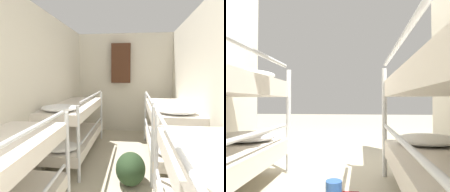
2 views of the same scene
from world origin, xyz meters
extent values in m
cube|color=beige|center=(-1.13, 2.56, 1.16)|extent=(0.06, 5.23, 2.33)
cube|color=beige|center=(1.13, 2.56, 1.16)|extent=(0.06, 5.23, 2.33)
cube|color=beige|center=(0.00, 5.14, 1.16)|extent=(2.32, 0.06, 2.33)
cylinder|color=silver|center=(-0.46, 2.30, 0.51)|extent=(0.04, 0.04, 1.01)
cylinder|color=silver|center=(-0.46, 1.44, 1.03)|extent=(0.03, 1.51, 0.03)
cylinder|color=silver|center=(0.46, 2.30, 0.51)|extent=(0.04, 0.04, 1.01)
cylinder|color=silver|center=(0.46, 1.44, 1.03)|extent=(0.03, 1.51, 0.03)
cylinder|color=silver|center=(-0.46, 2.71, 0.51)|extent=(0.04, 0.04, 1.01)
cylinder|color=silver|center=(-0.46, 4.45, 0.51)|extent=(0.04, 0.04, 1.01)
cube|color=silver|center=(-0.78, 3.58, 0.26)|extent=(0.64, 1.78, 0.15)
ellipsoid|color=white|center=(-0.78, 2.93, 0.38)|extent=(0.51, 0.40, 0.09)
cylinder|color=silver|center=(-0.46, 3.58, 0.48)|extent=(0.03, 1.51, 0.03)
cube|color=silver|center=(-0.78, 3.58, 0.82)|extent=(0.64, 1.78, 0.15)
ellipsoid|color=white|center=(-0.78, 2.93, 0.94)|extent=(0.51, 0.40, 0.09)
cylinder|color=silver|center=(-0.46, 3.58, 1.03)|extent=(0.03, 1.51, 0.03)
cylinder|color=silver|center=(0.46, 2.71, 0.51)|extent=(0.04, 0.04, 1.01)
cylinder|color=silver|center=(0.46, 4.45, 0.51)|extent=(0.04, 0.04, 1.01)
cube|color=silver|center=(0.78, 3.58, 0.26)|extent=(0.64, 1.78, 0.15)
ellipsoid|color=white|center=(0.78, 2.93, 0.38)|extent=(0.51, 0.40, 0.09)
cylinder|color=silver|center=(0.46, 3.58, 0.48)|extent=(0.03, 1.51, 0.03)
cube|color=silver|center=(0.78, 3.58, 0.82)|extent=(0.64, 1.78, 0.15)
ellipsoid|color=white|center=(0.78, 2.93, 0.94)|extent=(0.51, 0.40, 0.09)
cylinder|color=silver|center=(0.46, 3.58, 1.03)|extent=(0.03, 1.51, 0.03)
ellipsoid|color=#23381E|center=(0.20, 2.79, 0.19)|extent=(0.38, 0.55, 0.38)
cube|color=#472819|center=(-0.09, 4.99, 1.63)|extent=(0.44, 0.12, 0.90)
camera|label=1|loc=(0.24, 0.33, 1.42)|focal=32.00mm
camera|label=2|loc=(-0.24, 2.66, 0.69)|focal=35.00mm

